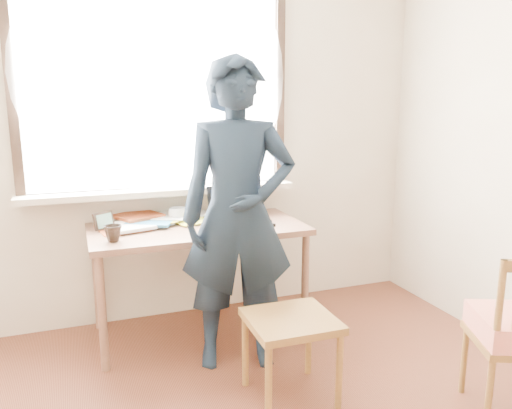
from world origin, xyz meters
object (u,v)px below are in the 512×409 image
object	(u,v)px
mug_white	(178,215)
person	(238,216)
desk	(198,238)
laptop	(238,215)
mug_dark	(113,233)
work_chair	(291,330)

from	to	relation	value
mug_white	person	bearing A→B (deg)	-70.21
desk	person	size ratio (longest dim) A/B	0.77
laptop	mug_white	size ratio (longest dim) A/B	3.32
mug_dark	work_chair	world-z (taller)	mug_dark
laptop	person	distance (m)	0.45
laptop	mug_white	bearing A→B (deg)	150.10
desk	laptop	world-z (taller)	laptop
mug_dark	desk	bearing A→B (deg)	17.66
mug_dark	laptop	bearing A→B (deg)	10.10
laptop	mug_white	xyz separation A→B (m)	(-0.36, 0.21, -0.01)
laptop	mug_dark	xyz separation A→B (m)	(-0.81, -0.14, -0.01)
desk	mug_white	xyz separation A→B (m)	(-0.09, 0.18, 0.12)
mug_dark	work_chair	bearing A→B (deg)	-42.36
work_chair	person	world-z (taller)	person
mug_white	mug_dark	distance (m)	0.57
laptop	work_chair	bearing A→B (deg)	-90.68
mug_white	laptop	bearing A→B (deg)	-29.90
laptop	person	world-z (taller)	person
desk	person	bearing A→B (deg)	-73.62
laptop	work_chair	xyz separation A→B (m)	(-0.01, -0.88, -0.42)
desk	mug_white	bearing A→B (deg)	117.53
mug_white	work_chair	size ratio (longest dim) A/B	0.26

